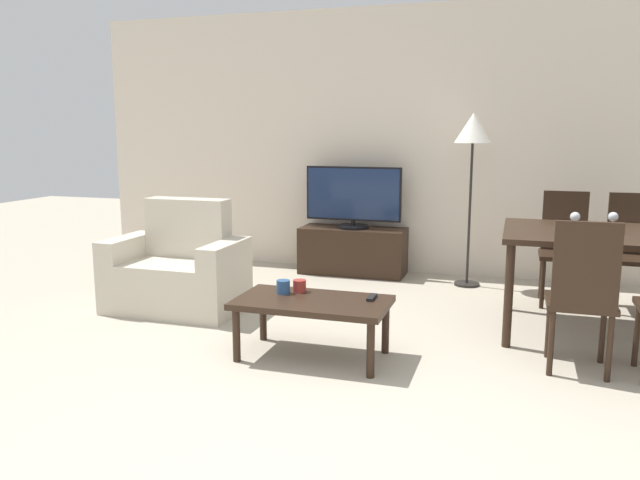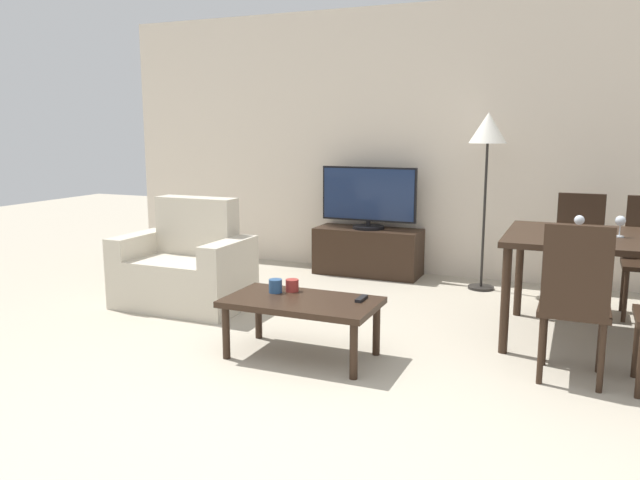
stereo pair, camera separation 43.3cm
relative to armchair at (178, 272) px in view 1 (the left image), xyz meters
The scene contains 16 objects.
ground_plane 2.57m from the armchair, 49.87° to the right, with size 18.00×18.00×0.00m, color #B2A893.
wall_back 2.77m from the armchair, 50.26° to the left, with size 7.11×0.06×2.70m.
armchair is the anchor object (origin of this frame).
tv_stand 2.00m from the armchair, 58.05° to the left, with size 1.08×0.43×0.48m.
tv 2.05m from the armchair, 58.02° to the left, with size 0.99×0.32×0.63m.
coffee_table 1.59m from the armchair, 27.39° to the right, with size 0.99×0.55×0.39m.
dining_table 3.35m from the armchair, ahead, with size 1.49×1.06×0.76m.
dining_chair_near 3.10m from the armchair, ahead, with size 0.40×0.40×0.96m.
dining_chair_far 3.76m from the armchair, 18.13° to the left, with size 0.40×0.40×0.96m.
dining_chair_far_left 3.27m from the armchair, 20.98° to the left, with size 0.40×0.40×0.96m.
floor_lamp 2.92m from the armchair, 34.64° to the left, with size 0.34×0.34×1.63m.
remote_primary 1.88m from the armchair, 18.63° to the right, with size 0.04×0.15×0.02m.
cup_white_near 1.40m from the armchair, 24.27° to the right, with size 0.09×0.09×0.08m.
cup_colored_far 1.35m from the armchair, 28.70° to the right, with size 0.09×0.09×0.09m.
wine_glass_center 3.36m from the armchair, ahead, with size 0.07×0.07×0.15m.
wine_glass_right 3.10m from the armchair, ahead, with size 0.07×0.07×0.15m.
Camera 1 is at (1.00, -2.50, 1.48)m, focal length 35.00 mm.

